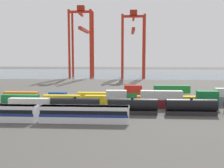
{
  "coord_description": "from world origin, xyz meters",
  "views": [
    {
      "loc": [
        2.09,
        -82.14,
        15.85
      ],
      "look_at": [
        -3.7,
        17.53,
        4.69
      ],
      "focal_mm": 43.08,
      "sensor_mm": 36.0,
      "label": 1
    }
  ],
  "objects_px": {
    "shipping_container_18": "(21,95)",
    "shipping_container_20": "(95,96)",
    "shipping_container_0": "(29,102)",
    "shipping_container_1": "(72,103)",
    "freight_tank_row": "(191,107)",
    "shipping_container_14": "(146,100)",
    "gantry_crane_west": "(82,35)",
    "passenger_train": "(38,113)",
    "gantry_crane_central": "(133,37)"
  },
  "relations": [
    {
      "from": "freight_tank_row",
      "to": "shipping_container_0",
      "type": "xyz_separation_m",
      "value": [
        -46.34,
        8.44,
        -0.88
      ]
    },
    {
      "from": "shipping_container_14",
      "to": "gantry_crane_central",
      "type": "xyz_separation_m",
      "value": [
        -2.43,
        99.93,
        25.93
      ]
    },
    {
      "from": "freight_tank_row",
      "to": "shipping_container_14",
      "type": "relative_size",
      "value": 12.28
    },
    {
      "from": "passenger_train",
      "to": "shipping_container_0",
      "type": "distance_m",
      "value": 19.93
    },
    {
      "from": "passenger_train",
      "to": "shipping_container_18",
      "type": "bearing_deg",
      "value": 118.25
    },
    {
      "from": "shipping_container_14",
      "to": "gantry_crane_west",
      "type": "height_order",
      "value": "gantry_crane_west"
    },
    {
      "from": "shipping_container_1",
      "to": "passenger_train",
      "type": "bearing_deg",
      "value": -103.7
    },
    {
      "from": "freight_tank_row",
      "to": "gantry_crane_west",
      "type": "height_order",
      "value": "gantry_crane_west"
    },
    {
      "from": "shipping_container_14",
      "to": "gantry_crane_west",
      "type": "bearing_deg",
      "value": 110.57
    },
    {
      "from": "shipping_container_18",
      "to": "shipping_container_0",
      "type": "bearing_deg",
      "value": -59.44
    },
    {
      "from": "shipping_container_18",
      "to": "freight_tank_row",
      "type": "bearing_deg",
      "value": -21.92
    },
    {
      "from": "shipping_container_18",
      "to": "shipping_container_20",
      "type": "height_order",
      "value": "same"
    },
    {
      "from": "passenger_train",
      "to": "gantry_crane_central",
      "type": "height_order",
      "value": "gantry_crane_central"
    },
    {
      "from": "passenger_train",
      "to": "freight_tank_row",
      "type": "relative_size",
      "value": 0.57
    },
    {
      "from": "shipping_container_0",
      "to": "shipping_container_20",
      "type": "xyz_separation_m",
      "value": [
        18.44,
        13.39,
        0.0
      ]
    },
    {
      "from": "freight_tank_row",
      "to": "passenger_train",
      "type": "bearing_deg",
      "value": -165.93
    },
    {
      "from": "shipping_container_1",
      "to": "shipping_container_0",
      "type": "bearing_deg",
      "value": 180.0
    },
    {
      "from": "shipping_container_0",
      "to": "gantry_crane_central",
      "type": "relative_size",
      "value": 0.27
    },
    {
      "from": "shipping_container_20",
      "to": "gantry_crane_central",
      "type": "bearing_deg",
      "value": 80.92
    },
    {
      "from": "shipping_container_0",
      "to": "gantry_crane_west",
      "type": "height_order",
      "value": "gantry_crane_west"
    },
    {
      "from": "shipping_container_14",
      "to": "shipping_container_20",
      "type": "distance_m",
      "value": 18.58
    },
    {
      "from": "shipping_container_18",
      "to": "shipping_container_14",
      "type": "bearing_deg",
      "value": -8.72
    },
    {
      "from": "passenger_train",
      "to": "freight_tank_row",
      "type": "bearing_deg",
      "value": 14.07
    },
    {
      "from": "shipping_container_14",
      "to": "shipping_container_20",
      "type": "bearing_deg",
      "value": 158.87
    },
    {
      "from": "shipping_container_0",
      "to": "gantry_crane_central",
      "type": "bearing_deg",
      "value": 72.63
    },
    {
      "from": "freight_tank_row",
      "to": "gantry_crane_central",
      "type": "height_order",
      "value": "gantry_crane_central"
    },
    {
      "from": "passenger_train",
      "to": "shipping_container_14",
      "type": "bearing_deg",
      "value": 42.35
    },
    {
      "from": "passenger_train",
      "to": "shipping_container_20",
      "type": "height_order",
      "value": "passenger_train"
    },
    {
      "from": "shipping_container_18",
      "to": "gantry_crane_west",
      "type": "relative_size",
      "value": 0.25
    },
    {
      "from": "shipping_container_0",
      "to": "shipping_container_14",
      "type": "relative_size",
      "value": 2.0
    },
    {
      "from": "passenger_train",
      "to": "shipping_container_20",
      "type": "xyz_separation_m",
      "value": [
        9.57,
        31.22,
        -0.84
      ]
    },
    {
      "from": "shipping_container_0",
      "to": "shipping_container_18",
      "type": "distance_m",
      "value": 15.56
    },
    {
      "from": "shipping_container_1",
      "to": "gantry_crane_west",
      "type": "bearing_deg",
      "value": 97.96
    },
    {
      "from": "shipping_container_0",
      "to": "gantry_crane_central",
      "type": "height_order",
      "value": "gantry_crane_central"
    },
    {
      "from": "freight_tank_row",
      "to": "shipping_container_14",
      "type": "distance_m",
      "value": 18.48
    },
    {
      "from": "freight_tank_row",
      "to": "gantry_crane_central",
      "type": "relative_size",
      "value": 1.66
    },
    {
      "from": "shipping_container_0",
      "to": "shipping_container_1",
      "type": "height_order",
      "value": "same"
    },
    {
      "from": "shipping_container_20",
      "to": "gantry_crane_west",
      "type": "xyz_separation_m",
      "value": [
        -20.11,
        93.1,
        27.37
      ]
    },
    {
      "from": "shipping_container_18",
      "to": "shipping_container_20",
      "type": "distance_m",
      "value": 26.35
    },
    {
      "from": "freight_tank_row",
      "to": "shipping_container_0",
      "type": "height_order",
      "value": "freight_tank_row"
    },
    {
      "from": "shipping_container_0",
      "to": "shipping_container_1",
      "type": "distance_m",
      "value": 13.21
    },
    {
      "from": "shipping_container_14",
      "to": "shipping_container_20",
      "type": "relative_size",
      "value": 0.5
    },
    {
      "from": "passenger_train",
      "to": "shipping_container_1",
      "type": "xyz_separation_m",
      "value": [
        4.35,
        17.83,
        -0.84
      ]
    },
    {
      "from": "shipping_container_20",
      "to": "shipping_container_18",
      "type": "bearing_deg",
      "value": 180.0
    },
    {
      "from": "freight_tank_row",
      "to": "gantry_crane_west",
      "type": "distance_m",
      "value": 127.35
    },
    {
      "from": "shipping_container_1",
      "to": "shipping_container_14",
      "type": "height_order",
      "value": "same"
    },
    {
      "from": "freight_tank_row",
      "to": "shipping_container_18",
      "type": "relative_size",
      "value": 6.13
    },
    {
      "from": "gantry_crane_central",
      "to": "shipping_container_14",
      "type": "bearing_deg",
      "value": -88.61
    },
    {
      "from": "shipping_container_20",
      "to": "shipping_container_1",
      "type": "bearing_deg",
      "value": -111.31
    },
    {
      "from": "gantry_crane_west",
      "to": "gantry_crane_central",
      "type": "bearing_deg",
      "value": 0.21
    }
  ]
}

